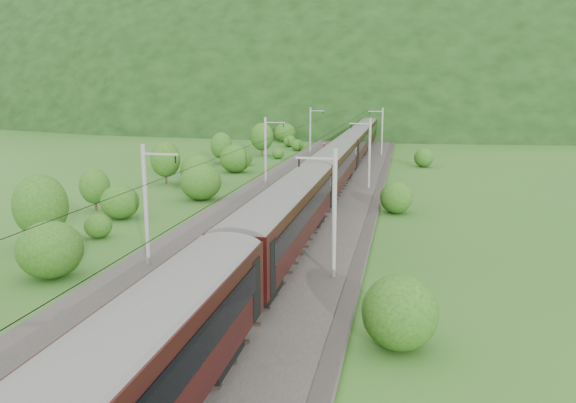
# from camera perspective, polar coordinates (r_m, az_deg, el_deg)

# --- Properties ---
(ground) EXTENTS (600.00, 600.00, 0.00)m
(ground) POSITION_cam_1_polar(r_m,az_deg,el_deg) (36.73, -5.11, -7.39)
(ground) COLOR #254D18
(ground) RESTS_ON ground
(railbed) EXTENTS (14.00, 220.00, 0.30)m
(railbed) POSITION_cam_1_polar(r_m,az_deg,el_deg) (45.92, -1.48, -3.24)
(railbed) COLOR #38332D
(railbed) RESTS_ON ground
(track_left) EXTENTS (2.40, 220.00, 0.27)m
(track_left) POSITION_cam_1_polar(r_m,az_deg,el_deg) (46.47, -4.36, -2.81)
(track_left) COLOR brown
(track_left) RESTS_ON railbed
(track_right) EXTENTS (2.40, 220.00, 0.27)m
(track_right) POSITION_cam_1_polar(r_m,az_deg,el_deg) (45.39, 1.47, -3.13)
(track_right) COLOR brown
(track_right) RESTS_ON railbed
(catenary_left) EXTENTS (2.54, 192.28, 8.00)m
(catenary_left) POSITION_cam_1_polar(r_m,az_deg,el_deg) (67.61, -2.24, 5.33)
(catenary_left) COLOR gray
(catenary_left) RESTS_ON railbed
(catenary_right) EXTENTS (2.54, 192.28, 8.00)m
(catenary_right) POSITION_cam_1_polar(r_m,az_deg,el_deg) (65.72, 8.21, 5.04)
(catenary_right) COLOR gray
(catenary_right) RESTS_ON railbed
(overhead_wires) EXTENTS (4.83, 198.00, 0.03)m
(overhead_wires) POSITION_cam_1_polar(r_m,az_deg,el_deg) (44.64, -1.52, 5.41)
(overhead_wires) COLOR black
(overhead_wires) RESTS_ON ground
(mountain_main) EXTENTS (504.00, 360.00, 244.00)m
(mountain_main) POSITION_cam_1_polar(r_m,az_deg,el_deg) (293.58, 10.02, 9.18)
(mountain_main) COLOR black
(mountain_main) RESTS_ON ground
(mountain_ridge) EXTENTS (336.00, 280.00, 132.00)m
(mountain_ridge) POSITION_cam_1_polar(r_m,az_deg,el_deg) (357.94, -9.58, 9.62)
(mountain_ridge) COLOR black
(mountain_ridge) RESTS_ON ground
(train) EXTENTS (3.31, 183.20, 5.78)m
(train) POSITION_cam_1_polar(r_m,az_deg,el_deg) (62.87, 4.60, 4.25)
(train) COLOR black
(train) RESTS_ON ground
(hazard_post_near) EXTENTS (0.17, 0.17, 1.57)m
(hazard_post_near) POSITION_cam_1_polar(r_m,az_deg,el_deg) (68.74, 2.85, 2.56)
(hazard_post_near) COLOR red
(hazard_post_near) RESTS_ON railbed
(hazard_post_far) EXTENTS (0.18, 0.18, 1.66)m
(hazard_post_far) POSITION_cam_1_polar(r_m,az_deg,el_deg) (86.91, 5.48, 4.47)
(hazard_post_far) COLOR red
(hazard_post_far) RESTS_ON railbed
(signal) EXTENTS (0.21, 0.21, 1.92)m
(signal) POSITION_cam_1_polar(r_m,az_deg,el_deg) (98.31, 3.68, 5.51)
(signal) COLOR black
(signal) RESTS_ON railbed
(vegetation_left) EXTENTS (12.19, 147.72, 6.90)m
(vegetation_left) POSITION_cam_1_polar(r_m,az_deg,el_deg) (54.38, -14.80, 1.30)
(vegetation_left) COLOR #1B4412
(vegetation_left) RESTS_ON ground
(vegetation_right) EXTENTS (6.38, 97.08, 3.18)m
(vegetation_right) POSITION_cam_1_polar(r_m,az_deg,el_deg) (34.46, 12.27, -6.34)
(vegetation_right) COLOR #1B4412
(vegetation_right) RESTS_ON ground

